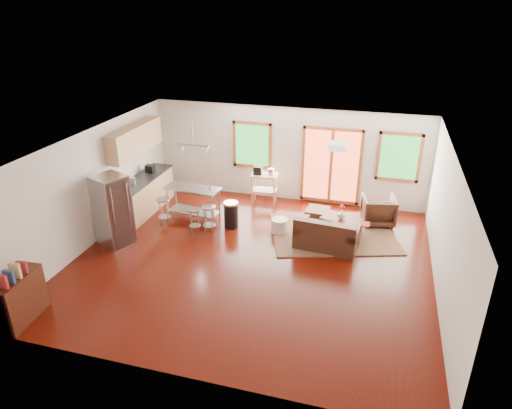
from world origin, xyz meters
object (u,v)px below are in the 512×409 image
(ottoman, at_px, (317,216))
(rug, at_px, (333,233))
(armchair, at_px, (378,209))
(kitchen_cart, at_px, (263,179))
(refrigerator, at_px, (113,211))
(island, at_px, (193,198))
(coffee_table, at_px, (342,220))
(loveseat, at_px, (326,236))

(ottoman, bearing_deg, rug, -47.03)
(armchair, distance_m, kitchen_cart, 3.13)
(rug, bearing_deg, ottoman, 132.97)
(rug, xyz_separation_m, refrigerator, (-4.77, -1.83, 0.81))
(refrigerator, xyz_separation_m, island, (1.24, 1.64, -0.23))
(coffee_table, height_order, kitchen_cart, kitchen_cart)
(refrigerator, height_order, kitchen_cart, refrigerator)
(loveseat, height_order, kitchen_cart, kitchen_cart)
(rug, distance_m, coffee_table, 0.38)
(kitchen_cart, bearing_deg, armchair, -7.41)
(refrigerator, distance_m, island, 2.07)
(refrigerator, bearing_deg, coffee_table, 43.96)
(loveseat, relative_size, ottoman, 2.65)
(loveseat, bearing_deg, rug, 90.04)
(refrigerator, bearing_deg, island, 75.41)
(ottoman, distance_m, kitchen_cart, 1.87)
(coffee_table, distance_m, ottoman, 0.77)
(coffee_table, bearing_deg, armchair, 42.59)
(island, bearing_deg, kitchen_cart, 44.93)
(armchair, relative_size, ottoman, 1.45)
(loveseat, distance_m, kitchen_cart, 2.86)
(coffee_table, height_order, island, island)
(rug, xyz_separation_m, kitchen_cart, (-2.08, 1.26, 0.72))
(rug, xyz_separation_m, island, (-3.53, -0.20, 0.59))
(armchair, xyz_separation_m, ottoman, (-1.46, -0.37, -0.22))
(armchair, bearing_deg, loveseat, 44.44)
(rug, height_order, kitchen_cart, kitchen_cart)
(rug, xyz_separation_m, loveseat, (-0.07, -0.73, 0.28))
(rug, relative_size, refrigerator, 1.75)
(refrigerator, bearing_deg, rug, 43.63)
(loveseat, relative_size, coffee_table, 1.36)
(rug, relative_size, armchair, 3.61)
(loveseat, height_order, ottoman, loveseat)
(kitchen_cart, bearing_deg, island, -135.07)
(rug, distance_m, armchair, 1.38)
(rug, height_order, refrigerator, refrigerator)
(coffee_table, xyz_separation_m, armchair, (0.81, 0.75, 0.07))
(rug, height_order, coffee_table, coffee_table)
(rug, distance_m, refrigerator, 5.18)
(ottoman, xyz_separation_m, island, (-3.07, -0.69, 0.42))
(kitchen_cart, bearing_deg, loveseat, -44.79)
(coffee_table, bearing_deg, ottoman, 149.51)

